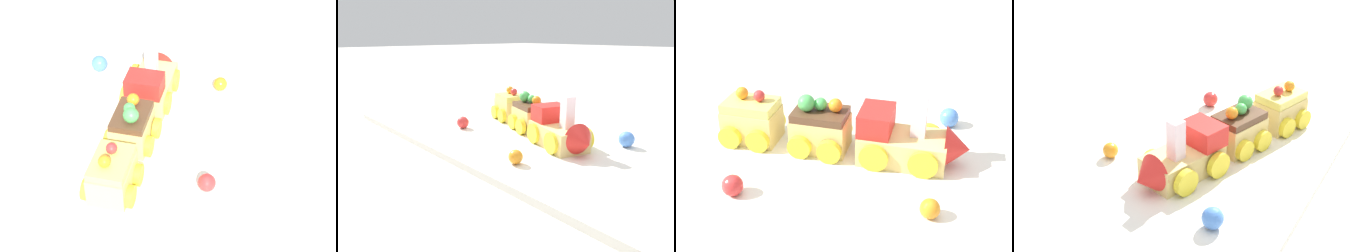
% 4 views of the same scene
% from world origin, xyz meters
% --- Properties ---
extents(ground_plane, '(10.00, 10.00, 0.00)m').
position_xyz_m(ground_plane, '(0.00, 0.00, 0.00)').
color(ground_plane, beige).
extents(display_board, '(0.75, 0.32, 0.01)m').
position_xyz_m(display_board, '(0.00, 0.00, 0.01)').
color(display_board, white).
rests_on(display_board, ground_plane).
extents(cake_train_locomotive, '(0.14, 0.10, 0.09)m').
position_xyz_m(cake_train_locomotive, '(0.09, 0.00, 0.04)').
color(cake_train_locomotive, '#E5C675').
rests_on(cake_train_locomotive, display_board).
extents(cake_car_chocolate, '(0.08, 0.08, 0.07)m').
position_xyz_m(cake_car_chocolate, '(-0.02, 0.04, 0.04)').
color(cake_car_chocolate, '#E5C675').
rests_on(cake_car_chocolate, display_board).
extents(cake_car_lemon, '(0.08, 0.08, 0.07)m').
position_xyz_m(cake_car_lemon, '(-0.11, 0.06, 0.04)').
color(cake_car_lemon, '#E5C675').
rests_on(cake_car_lemon, display_board).
extents(gumball_red, '(0.02, 0.02, 0.02)m').
position_xyz_m(gumball_red, '(-0.12, -0.06, 0.02)').
color(gumball_red, red).
rests_on(gumball_red, display_board).
extents(gumball_orange, '(0.02, 0.02, 0.02)m').
position_xyz_m(gumball_orange, '(0.09, -0.11, 0.02)').
color(gumball_orange, orange).
rests_on(gumball_orange, display_board).
extents(gumball_blue, '(0.03, 0.03, 0.03)m').
position_xyz_m(gumball_blue, '(0.16, 0.08, 0.03)').
color(gumball_blue, '#4C84E0').
rests_on(gumball_blue, display_board).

